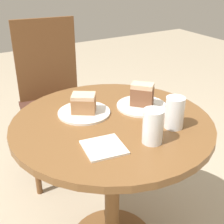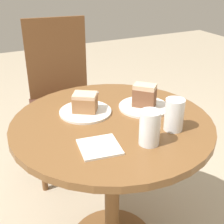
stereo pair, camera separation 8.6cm
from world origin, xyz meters
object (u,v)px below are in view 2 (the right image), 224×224
object	(u,v)px
cake_slice_far	(144,95)
glass_water	(174,116)
chair	(62,96)
plate_near	(85,112)
cake_slice_near	(85,102)
glass_lemonade	(150,129)
plate_far	(144,107)

from	to	relation	value
cake_slice_far	glass_water	xyz separation A→B (m)	(-0.00, -0.22, -0.00)
chair	plate_near	bearing A→B (deg)	-90.07
cake_slice_far	glass_water	bearing A→B (deg)	-90.04
chair	cake_slice_near	world-z (taller)	chair
plate_near	cake_slice_near	bearing A→B (deg)	180.00
plate_near	glass_lemonade	world-z (taller)	glass_lemonade
plate_far	glass_lemonade	size ratio (longest dim) A/B	1.74
plate_near	cake_slice_near	xyz separation A→B (m)	(-0.00, 0.00, 0.05)
cake_slice_far	cake_slice_near	bearing A→B (deg)	164.40
cake_slice_near	glass_water	distance (m)	0.39
glass_water	chair	bearing A→B (deg)	98.38
plate_far	glass_water	size ratio (longest dim) A/B	1.77
glass_lemonade	plate_near	bearing A→B (deg)	108.56
plate_far	glass_water	bearing A→B (deg)	-90.04
chair	cake_slice_far	size ratio (longest dim) A/B	8.71
glass_lemonade	glass_water	distance (m)	0.15
plate_near	glass_water	distance (m)	0.39
plate_far	glass_water	distance (m)	0.23
cake_slice_near	glass_water	xyz separation A→B (m)	(0.26, -0.29, 0.01)
cake_slice_near	glass_lemonade	xyz separation A→B (m)	(0.11, -0.34, 0.01)
cake_slice_near	glass_water	world-z (taller)	glass_water
chair	plate_near	world-z (taller)	chair
cake_slice_far	glass_lemonade	distance (m)	0.30
plate_near	cake_slice_near	size ratio (longest dim) A/B	1.81
plate_near	glass_water	xyz separation A→B (m)	(0.26, -0.29, 0.05)
glass_lemonade	cake_slice_near	bearing A→B (deg)	108.56
plate_near	glass_lemonade	size ratio (longest dim) A/B	1.74
cake_slice_far	plate_far	bearing A→B (deg)	0.00
chair	plate_near	xyz separation A→B (m)	(-0.11, -0.71, 0.22)
plate_near	plate_far	distance (m)	0.27
cake_slice_near	plate_near	bearing A→B (deg)	0.00
glass_water	glass_lemonade	bearing A→B (deg)	-161.65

